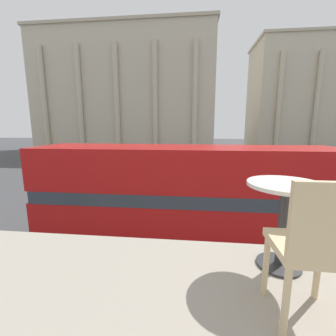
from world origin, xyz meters
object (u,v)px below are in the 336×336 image
Objects in this scene: pedestrian_blue at (264,167)px; pedestrian_yellow at (179,155)px; cafe_chair_0 at (315,245)px; traffic_light_near at (181,173)px; cafe_dining_table at (284,206)px; car_black at (186,163)px; traffic_light_mid at (232,160)px; car_maroon at (188,159)px; pedestrian_red at (285,165)px; double_decker_bus at (183,196)px; plaza_building_left at (130,96)px; pedestrian_black at (248,157)px; plaza_building_right at (335,97)px.

pedestrian_blue is 1.05× the size of pedestrian_yellow.
cafe_chair_0 is 12.47m from traffic_light_near.
car_black is at bearing 93.39° from cafe_dining_table.
car_maroon is (-3.90, 10.74, -1.54)m from traffic_light_mid.
traffic_light_near is 16.08m from pedestrian_red.
car_maroon is 2.30× the size of pedestrian_blue.
cafe_dining_table is (1.07, -6.43, 1.94)m from double_decker_bus.
cafe_chair_0 is at bearing -73.27° from plaza_building_left.
car_black is 2.49× the size of pedestrian_red.
double_decker_bus is at bearing 100.95° from car_maroon.
cafe_chair_0 reaches higher than traffic_light_mid.
cafe_dining_table is 0.40× the size of pedestrian_blue.
traffic_light_near is 16.69m from car_maroon.
pedestrian_red is (9.36, 23.52, -3.34)m from cafe_dining_table.
plaza_building_left reaches higher than pedestrian_yellow.
pedestrian_black is at bearing 10.30° from pedestrian_yellow.
traffic_light_mid reaches higher than pedestrian_yellow.
traffic_light_near reaches higher than car_maroon.
double_decker_bus is at bearing -43.57° from pedestrian_black.
traffic_light_mid reaches higher than pedestrian_blue.
double_decker_bus is at bearing -108.45° from traffic_light_mid.
car_black is at bearing -38.70° from pedestrian_blue.
car_maroon is at bearing 151.22° from car_black.
cafe_chair_0 is 0.22× the size of car_maroon.
plaza_building_right reaches higher than pedestrian_blue.
car_black is (-30.75, -25.80, -10.67)m from plaza_building_right.
cafe_dining_table reaches higher than car_maroon.
pedestrian_blue is (20.31, -23.93, -10.33)m from plaza_building_left.
traffic_light_near reaches higher than pedestrian_black.
pedestrian_black is at bearing -156.78° from car_maroon.
double_decker_bus is at bearing -86.47° from traffic_light_near.
plaza_building_left is at bearing -75.37° from pedestrian_red.
car_black is 2.30× the size of pedestrian_blue.
car_black is 9.68m from pedestrian_black.
traffic_light_mid is 14.57m from pedestrian_yellow.
plaza_building_right is 10.12× the size of traffic_light_mid.
car_black is at bearing -58.15° from plaza_building_left.
traffic_light_mid is at bearing -43.82° from pedestrian_black.
cafe_chair_0 is 0.52× the size of pedestrian_yellow.
plaza_building_left is at bearing 144.06° from pedestrian_yellow.
traffic_light_near is at bearing -127.73° from plaza_building_right.
car_maroon is (0.12, 16.62, -1.50)m from traffic_light_near.
plaza_building_right is 19.72× the size of pedestrian_yellow.
plaza_building_right is 50.91m from traffic_light_near.
cafe_chair_0 reaches higher than pedestrian_red.
cafe_dining_table is 0.02× the size of plaza_building_right.
double_decker_bus reaches higher than pedestrian_black.
pedestrian_yellow is (-9.07, 9.66, -0.05)m from pedestrian_blue.
pedestrian_red is (10.43, 17.09, -1.40)m from double_decker_bus.
traffic_light_near is at bearing -49.15° from pedestrian_black.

